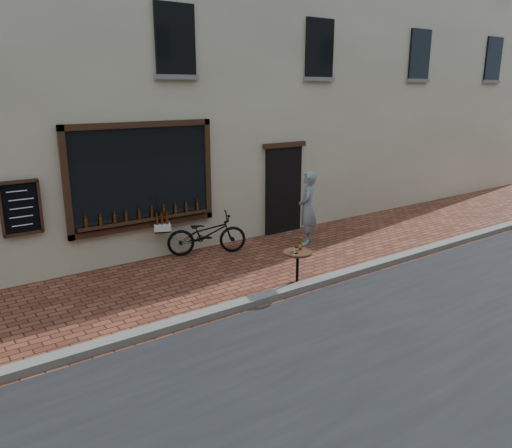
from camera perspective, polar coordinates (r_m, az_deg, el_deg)
ground at (r=9.42m, az=7.23°, el=-7.49°), size 90.00×90.00×0.00m
kerb at (r=9.53m, az=6.43°, el=-6.79°), size 90.00×0.25×0.12m
shop_building at (r=14.21m, az=-11.33°, el=20.53°), size 28.00×6.20×10.00m
cargo_bicycle at (r=11.24m, az=-5.83°, el=-1.09°), size 2.11×1.27×1.00m
bistro_table at (r=9.33m, az=4.77°, el=-4.34°), size 0.55×0.55×0.94m
pedestrian at (r=11.92m, az=5.91°, el=1.84°), size 0.75×0.74×1.75m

